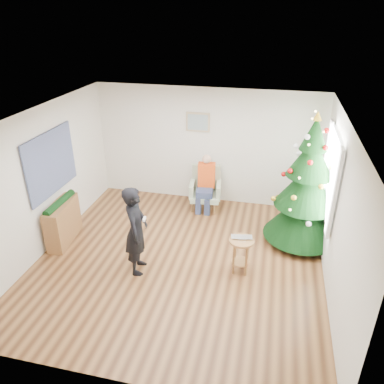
% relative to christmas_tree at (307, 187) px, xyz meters
% --- Properties ---
extents(floor, '(5.00, 5.00, 0.00)m').
position_rel_christmas_tree_xyz_m(floor, '(-2.12, -1.16, -1.15)').
color(floor, brown).
rests_on(floor, ground).
extents(ceiling, '(5.00, 5.00, 0.00)m').
position_rel_christmas_tree_xyz_m(ceiling, '(-2.12, -1.16, 1.45)').
color(ceiling, white).
rests_on(ceiling, wall_back).
extents(wall_back, '(5.00, 0.00, 5.00)m').
position_rel_christmas_tree_xyz_m(wall_back, '(-2.12, 1.34, 0.15)').
color(wall_back, silver).
rests_on(wall_back, floor).
extents(wall_front, '(5.00, 0.00, 5.00)m').
position_rel_christmas_tree_xyz_m(wall_front, '(-2.12, -3.66, 0.15)').
color(wall_front, silver).
rests_on(wall_front, floor).
extents(wall_left, '(0.00, 5.00, 5.00)m').
position_rel_christmas_tree_xyz_m(wall_left, '(-4.62, -1.16, 0.15)').
color(wall_left, silver).
rests_on(wall_left, floor).
extents(wall_right, '(0.00, 5.00, 5.00)m').
position_rel_christmas_tree_xyz_m(wall_right, '(0.38, -1.16, 0.15)').
color(wall_right, silver).
rests_on(wall_right, floor).
extents(window_panel, '(0.04, 1.30, 1.40)m').
position_rel_christmas_tree_xyz_m(window_panel, '(0.35, -0.16, 0.35)').
color(window_panel, white).
rests_on(window_panel, wall_right).
extents(curtains, '(0.05, 1.75, 1.50)m').
position_rel_christmas_tree_xyz_m(curtains, '(0.32, -0.16, 0.35)').
color(curtains, white).
rests_on(curtains, wall_right).
extents(christmas_tree, '(1.41, 1.41, 2.55)m').
position_rel_christmas_tree_xyz_m(christmas_tree, '(0.00, 0.00, 0.00)').
color(christmas_tree, '#3F2816').
rests_on(christmas_tree, floor).
extents(stool, '(0.42, 0.42, 0.64)m').
position_rel_christmas_tree_xyz_m(stool, '(-1.02, -1.19, -0.82)').
color(stool, brown).
rests_on(stool, floor).
extents(laptop, '(0.38, 0.27, 0.03)m').
position_rel_christmas_tree_xyz_m(laptop, '(-1.02, -1.19, -0.50)').
color(laptop, silver).
rests_on(laptop, stool).
extents(armchair, '(0.73, 0.68, 0.95)m').
position_rel_christmas_tree_xyz_m(armchair, '(-2.05, 0.91, -0.80)').
color(armchair, '#9CAD8B').
rests_on(armchair, floor).
extents(seated_person, '(0.40, 0.56, 1.25)m').
position_rel_christmas_tree_xyz_m(seated_person, '(-2.04, 0.86, -0.51)').
color(seated_person, navy).
rests_on(seated_person, armchair).
extents(standing_man, '(0.47, 0.63, 1.57)m').
position_rel_christmas_tree_xyz_m(standing_man, '(-2.73, -1.54, -0.36)').
color(standing_man, black).
rests_on(standing_man, floor).
extents(game_controller, '(0.06, 0.13, 0.04)m').
position_rel_christmas_tree_xyz_m(game_controller, '(-2.57, -1.57, -0.10)').
color(game_controller, white).
rests_on(game_controller, standing_man).
extents(console, '(0.42, 1.03, 0.80)m').
position_rel_christmas_tree_xyz_m(console, '(-4.45, -1.01, -0.75)').
color(console, brown).
rests_on(console, floor).
extents(garland, '(0.14, 0.90, 0.14)m').
position_rel_christmas_tree_xyz_m(garland, '(-4.45, -1.01, -0.33)').
color(garland, black).
rests_on(garland, console).
extents(tapestry, '(0.03, 1.50, 1.15)m').
position_rel_christmas_tree_xyz_m(tapestry, '(-4.58, -0.86, 0.40)').
color(tapestry, black).
rests_on(tapestry, wall_left).
extents(framed_picture, '(0.52, 0.05, 0.42)m').
position_rel_christmas_tree_xyz_m(framed_picture, '(-2.32, 1.31, 0.70)').
color(framed_picture, tan).
rests_on(framed_picture, wall_back).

